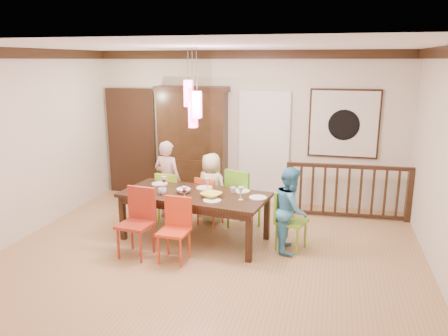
% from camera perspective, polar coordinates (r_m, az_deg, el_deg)
% --- Properties ---
extents(floor, '(6.00, 6.00, 0.00)m').
position_cam_1_polar(floor, '(6.51, -1.59, -10.81)').
color(floor, '#AB7C52').
rests_on(floor, ground).
extents(ceiling, '(6.00, 6.00, 0.00)m').
position_cam_1_polar(ceiling, '(5.91, -1.79, 15.65)').
color(ceiling, white).
rests_on(ceiling, wall_back).
extents(wall_back, '(6.00, 0.00, 6.00)m').
position_cam_1_polar(wall_back, '(8.44, 2.98, 5.25)').
color(wall_back, beige).
rests_on(wall_back, floor).
extents(wall_left, '(0.00, 5.00, 5.00)m').
position_cam_1_polar(wall_left, '(7.43, -24.56, 2.81)').
color(wall_left, beige).
rests_on(wall_left, floor).
extents(wall_right, '(0.00, 5.00, 5.00)m').
position_cam_1_polar(wall_right, '(5.98, 27.15, 0.08)').
color(wall_right, beige).
rests_on(wall_right, floor).
extents(crown_molding, '(6.00, 5.00, 0.16)m').
position_cam_1_polar(crown_molding, '(5.91, -1.78, 14.87)').
color(crown_molding, black).
rests_on(crown_molding, wall_back).
extents(panel_door, '(1.04, 0.07, 2.24)m').
position_cam_1_polar(panel_door, '(9.22, -11.92, 3.20)').
color(panel_door, black).
rests_on(panel_door, wall_back).
extents(white_doorway, '(0.97, 0.05, 2.22)m').
position_cam_1_polar(white_doorway, '(8.41, 5.23, 2.42)').
color(white_doorway, silver).
rests_on(white_doorway, wall_back).
extents(painting, '(1.25, 0.06, 1.25)m').
position_cam_1_polar(painting, '(8.22, 15.39, 5.59)').
color(painting, black).
rests_on(painting, wall_back).
extents(pendant_cluster, '(0.27, 0.21, 1.14)m').
position_cam_1_polar(pendant_cluster, '(6.40, -4.08, 8.37)').
color(pendant_cluster, '#FE4C8B').
rests_on(pendant_cluster, ceiling).
extents(dining_table, '(2.34, 1.31, 0.75)m').
position_cam_1_polar(dining_table, '(6.69, -3.87, -3.95)').
color(dining_table, black).
rests_on(dining_table, floor).
extents(chair_far_left, '(0.42, 0.42, 0.87)m').
position_cam_1_polar(chair_far_left, '(7.57, -6.96, -3.23)').
color(chair_far_left, '#89C828').
rests_on(chair_far_left, floor).
extents(chair_far_mid, '(0.47, 0.47, 0.84)m').
position_cam_1_polar(chair_far_mid, '(7.35, -1.82, -3.82)').
color(chair_far_mid, '#CC4D22').
rests_on(chair_far_mid, floor).
extents(chair_far_right, '(0.60, 0.60, 1.02)m').
position_cam_1_polar(chair_far_right, '(7.18, 2.63, -3.42)').
color(chair_far_right, '#559C1C').
rests_on(chair_far_right, floor).
extents(chair_near_left, '(0.48, 0.48, 0.97)m').
position_cam_1_polar(chair_near_left, '(6.27, -11.55, -6.54)').
color(chair_near_left, '#9D2B19').
rests_on(chair_near_left, floor).
extents(chair_near_mid, '(0.42, 0.42, 0.89)m').
position_cam_1_polar(chair_near_mid, '(6.06, -6.60, -7.61)').
color(chair_near_mid, red).
rests_on(chair_near_mid, floor).
extents(chair_end_right, '(0.50, 0.50, 0.88)m').
position_cam_1_polar(chair_end_right, '(6.46, 8.82, -6.30)').
color(chair_end_right, '#669C20').
rests_on(chair_end_right, floor).
extents(china_hutch, '(1.41, 0.46, 2.24)m').
position_cam_1_polar(china_hutch, '(8.56, -4.10, 3.14)').
color(china_hutch, black).
rests_on(china_hutch, floor).
extents(balustrade, '(2.17, 0.20, 0.96)m').
position_cam_1_polar(balustrade, '(7.96, 15.93, -2.84)').
color(balustrade, black).
rests_on(balustrade, floor).
extents(person_far_left, '(0.56, 0.42, 1.38)m').
position_cam_1_polar(person_far_left, '(7.69, -7.38, -1.52)').
color(person_far_left, beige).
rests_on(person_far_left, floor).
extents(person_far_mid, '(0.67, 0.54, 1.20)m').
position_cam_1_polar(person_far_mid, '(7.45, -1.68, -2.60)').
color(person_far_mid, beige).
rests_on(person_far_mid, floor).
extents(person_end_right, '(0.55, 0.66, 1.25)m').
position_cam_1_polar(person_end_right, '(6.41, 8.68, -5.36)').
color(person_end_right, '#479BC7').
rests_on(person_end_right, floor).
extents(serving_bowl, '(0.38, 0.38, 0.07)m').
position_cam_1_polar(serving_bowl, '(6.45, -1.69, -3.55)').
color(serving_bowl, gold).
rests_on(serving_bowl, dining_table).
extents(small_bowl, '(0.28, 0.28, 0.07)m').
position_cam_1_polar(small_bowl, '(6.69, -5.30, -2.98)').
color(small_bowl, white).
rests_on(small_bowl, dining_table).
extents(cup_left, '(0.15, 0.15, 0.10)m').
position_cam_1_polar(cup_left, '(6.65, -8.07, -3.01)').
color(cup_left, silver).
rests_on(cup_left, dining_table).
extents(cup_right, '(0.12, 0.12, 0.09)m').
position_cam_1_polar(cup_right, '(6.66, 1.21, -2.90)').
color(cup_right, silver).
rests_on(cup_right, dining_table).
extents(plate_far_left, '(0.26, 0.26, 0.01)m').
position_cam_1_polar(plate_far_left, '(7.20, -8.42, -2.05)').
color(plate_far_left, white).
rests_on(plate_far_left, dining_table).
extents(plate_far_mid, '(0.26, 0.26, 0.01)m').
position_cam_1_polar(plate_far_mid, '(6.91, -2.58, -2.59)').
color(plate_far_mid, white).
rests_on(plate_far_mid, dining_table).
extents(plate_far_right, '(0.26, 0.26, 0.01)m').
position_cam_1_polar(plate_far_right, '(6.75, 2.30, -3.01)').
color(plate_far_right, white).
rests_on(plate_far_right, dining_table).
extents(plate_near_left, '(0.26, 0.26, 0.01)m').
position_cam_1_polar(plate_near_left, '(6.68, -10.39, -3.42)').
color(plate_near_left, white).
rests_on(plate_near_left, dining_table).
extents(plate_near_mid, '(0.26, 0.26, 0.01)m').
position_cam_1_polar(plate_near_mid, '(6.30, -1.57, -4.25)').
color(plate_near_mid, white).
rests_on(plate_near_mid, dining_table).
extents(plate_end_right, '(0.26, 0.26, 0.01)m').
position_cam_1_polar(plate_end_right, '(6.44, 4.47, -3.87)').
color(plate_end_right, white).
rests_on(plate_end_right, dining_table).
extents(wine_glass_a, '(0.08, 0.08, 0.19)m').
position_cam_1_polar(wine_glass_a, '(6.95, -7.85, -1.88)').
color(wine_glass_a, '#590C19').
rests_on(wine_glass_a, dining_table).
extents(wine_glass_b, '(0.08, 0.08, 0.19)m').
position_cam_1_polar(wine_glass_b, '(6.80, -2.17, -2.10)').
color(wine_glass_b, silver).
rests_on(wine_glass_b, dining_table).
extents(wine_glass_c, '(0.08, 0.08, 0.19)m').
position_cam_1_polar(wine_glass_c, '(6.38, -5.19, -3.25)').
color(wine_glass_c, '#590C19').
rests_on(wine_glass_c, dining_table).
extents(wine_glass_d, '(0.08, 0.08, 0.19)m').
position_cam_1_polar(wine_glass_d, '(6.33, 2.21, -3.33)').
color(wine_glass_d, silver).
rests_on(wine_glass_d, dining_table).
extents(napkin, '(0.18, 0.14, 0.01)m').
position_cam_1_polar(napkin, '(6.36, -5.81, -4.15)').
color(napkin, '#D83359').
rests_on(napkin, dining_table).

